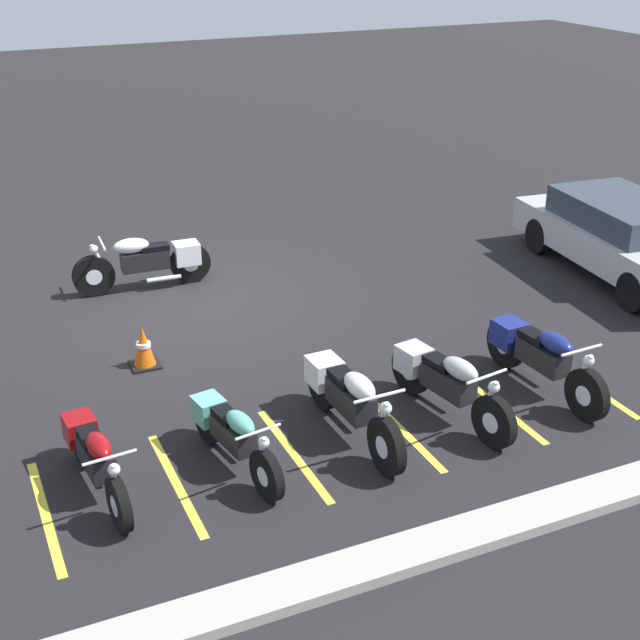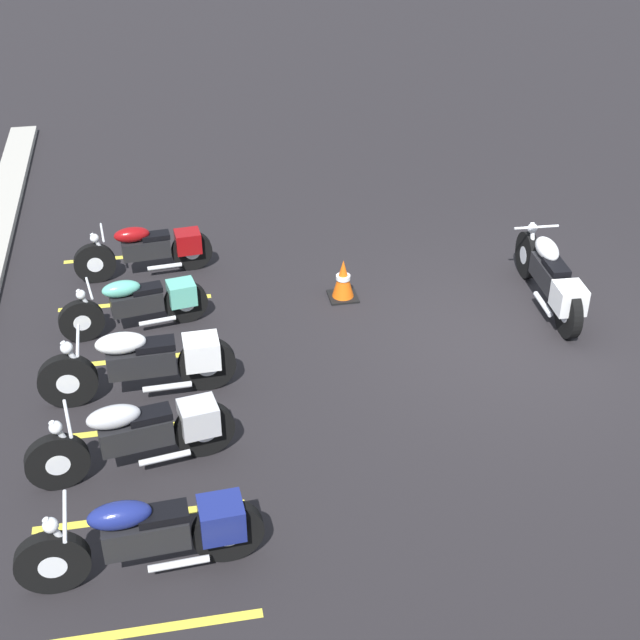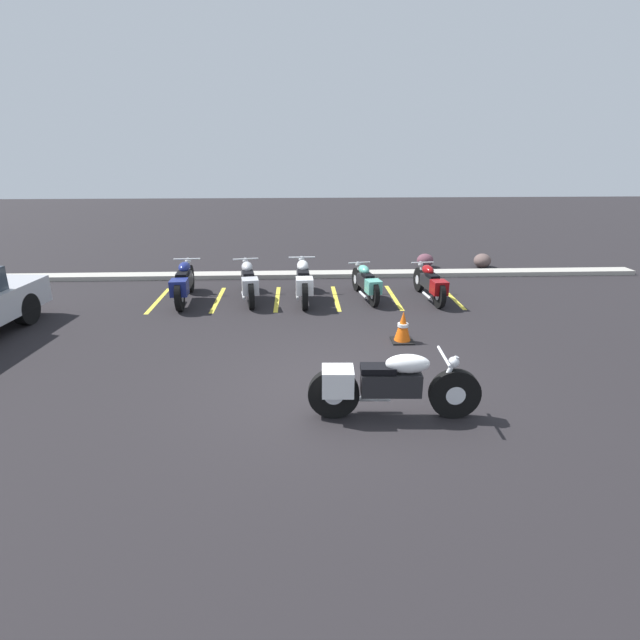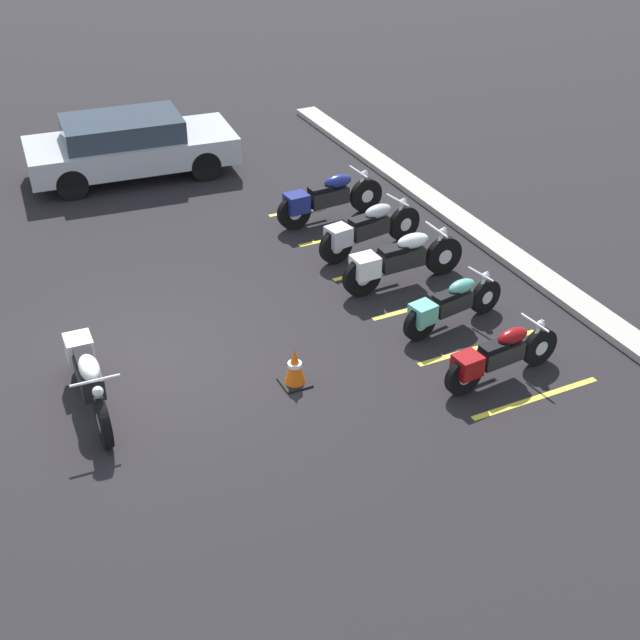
# 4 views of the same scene
# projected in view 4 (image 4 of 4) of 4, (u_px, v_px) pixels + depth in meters

# --- Properties ---
(ground) EXTENTS (60.00, 60.00, 0.00)m
(ground) POSITION_uv_depth(u_px,v_px,m) (143.00, 365.00, 13.07)
(ground) COLOR black
(motorcycle_white_featured) EXTENTS (2.28, 0.64, 0.90)m
(motorcycle_white_featured) POSITION_uv_depth(u_px,v_px,m) (88.00, 375.00, 12.04)
(motorcycle_white_featured) COLOR black
(motorcycle_white_featured) RESTS_ON ground
(parked_bike_0) EXTENTS (0.63, 2.26, 0.89)m
(parked_bike_0) POSITION_uv_depth(u_px,v_px,m) (325.00, 198.00, 16.92)
(parked_bike_0) COLOR black
(parked_bike_0) RESTS_ON ground
(parked_bike_1) EXTENTS (0.72, 2.18, 0.86)m
(parked_bike_1) POSITION_uv_depth(u_px,v_px,m) (366.00, 229.00, 15.82)
(parked_bike_1) COLOR black
(parked_bike_1) RESTS_ON ground
(parked_bike_2) EXTENTS (0.64, 2.29, 0.90)m
(parked_bike_2) POSITION_uv_depth(u_px,v_px,m) (398.00, 260.00, 14.81)
(parked_bike_2) COLOR black
(parked_bike_2) RESTS_ON ground
(parked_bike_3) EXTENTS (0.65, 1.94, 0.77)m
(parked_bike_3) POSITION_uv_depth(u_px,v_px,m) (449.00, 305.00, 13.73)
(parked_bike_3) COLOR black
(parked_bike_3) RESTS_ON ground
(parked_bike_4) EXTENTS (0.57, 1.99, 0.78)m
(parked_bike_4) POSITION_uv_depth(u_px,v_px,m) (498.00, 356.00, 12.53)
(parked_bike_4) COLOR black
(parked_bike_4) RESTS_ON ground
(car_silver) EXTENTS (2.19, 4.45, 1.29)m
(car_silver) POSITION_uv_depth(u_px,v_px,m) (129.00, 145.00, 18.69)
(car_silver) COLOR black
(car_silver) RESTS_ON ground
(concrete_curb) EXTENTS (18.00, 0.50, 0.12)m
(concrete_curb) POSITION_uv_depth(u_px,v_px,m) (523.00, 264.00, 15.56)
(concrete_curb) COLOR #A8A399
(concrete_curb) RESTS_ON ground
(traffic_cone) EXTENTS (0.40, 0.40, 0.59)m
(traffic_cone) POSITION_uv_depth(u_px,v_px,m) (295.00, 367.00, 12.54)
(traffic_cone) COLOR black
(traffic_cone) RESTS_ON ground
(stall_line_0) EXTENTS (0.10, 2.10, 0.00)m
(stall_line_0) POSITION_uv_depth(u_px,v_px,m) (318.00, 206.00, 17.73)
(stall_line_0) COLOR gold
(stall_line_0) RESTS_ON ground
(stall_line_1) EXTENTS (0.10, 2.10, 0.00)m
(stall_line_1) POSITION_uv_depth(u_px,v_px,m) (350.00, 235.00, 16.66)
(stall_line_1) COLOR gold
(stall_line_1) RESTS_ON ground
(stall_line_2) EXTENTS (0.10, 2.10, 0.00)m
(stall_line_2) POSITION_uv_depth(u_px,v_px,m) (387.00, 267.00, 15.60)
(stall_line_2) COLOR gold
(stall_line_2) RESTS_ON ground
(stall_line_3) EXTENTS (0.10, 2.10, 0.00)m
(stall_line_3) POSITION_uv_depth(u_px,v_px,m) (429.00, 304.00, 14.53)
(stall_line_3) COLOR gold
(stall_line_3) RESTS_ON ground
(stall_line_4) EXTENTS (0.10, 2.10, 0.00)m
(stall_line_4) POSITION_uv_depth(u_px,v_px,m) (478.00, 348.00, 13.46)
(stall_line_4) COLOR gold
(stall_line_4) RESTS_ON ground
(stall_line_5) EXTENTS (0.10, 2.10, 0.00)m
(stall_line_5) POSITION_uv_depth(u_px,v_px,m) (536.00, 398.00, 12.39)
(stall_line_5) COLOR gold
(stall_line_5) RESTS_ON ground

